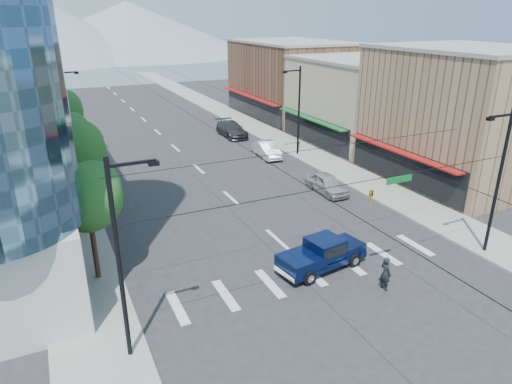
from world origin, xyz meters
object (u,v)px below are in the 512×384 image
at_px(pedestrian, 386,273).
at_px(parked_car_near, 327,183).
at_px(pickup_truck, 322,254).
at_px(parked_car_mid, 267,149).
at_px(parked_car_far, 232,129).

bearing_deg(pedestrian, parked_car_near, -23.89).
bearing_deg(pickup_truck, pedestrian, -68.32).
distance_m(parked_car_mid, parked_car_far, 9.41).
xyz_separation_m(pickup_truck, parked_car_near, (6.99, 10.02, -0.18)).
bearing_deg(parked_car_mid, parked_car_far, 94.80).
xyz_separation_m(parked_car_mid, parked_car_far, (0.00, 9.41, 0.07)).
height_order(parked_car_near, parked_car_far, parked_car_far).
relative_size(pedestrian, parked_car_mid, 0.40).
xyz_separation_m(pickup_truck, pedestrian, (1.89, -3.25, -0.00)).
height_order(pickup_truck, parked_car_mid, pickup_truck).
relative_size(pedestrian, parked_car_far, 0.33).
height_order(pickup_truck, pedestrian, pedestrian).
distance_m(parked_car_near, parked_car_far, 20.48).
distance_m(pickup_truck, parked_car_mid, 22.22).
bearing_deg(pedestrian, pickup_truck, 27.38).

